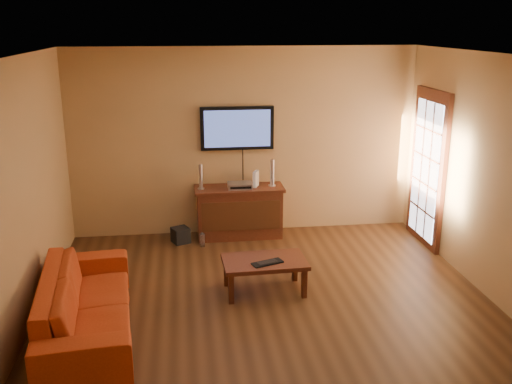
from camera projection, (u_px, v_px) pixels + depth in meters
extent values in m
plane|color=#39210F|center=(270.00, 308.00, 6.25)|extent=(5.00, 5.00, 0.00)
plane|color=tan|center=(244.00, 142.00, 8.24)|extent=(5.00, 0.00, 5.00)
plane|color=tan|center=(18.00, 200.00, 5.55)|extent=(0.00, 5.00, 5.00)
plane|color=tan|center=(499.00, 182.00, 6.17)|extent=(0.00, 5.00, 5.00)
plane|color=white|center=(272.00, 56.00, 5.48)|extent=(5.00, 5.00, 0.00)
cube|color=#431C0F|center=(428.00, 170.00, 7.87)|extent=(0.06, 1.02, 2.22)
cube|color=white|center=(425.00, 170.00, 7.86)|extent=(0.01, 0.79, 1.89)
cube|color=#431C0F|center=(239.00, 213.00, 8.27)|extent=(1.21, 0.45, 0.70)
cube|color=black|center=(241.00, 216.00, 8.04)|extent=(1.11, 0.02, 0.42)
cube|color=#431C0F|center=(239.00, 189.00, 8.17)|extent=(1.28, 0.49, 0.04)
cube|color=black|center=(237.00, 128.00, 8.12)|extent=(1.05, 0.07, 0.62)
cube|color=#3E53A1|center=(237.00, 129.00, 8.08)|extent=(0.94, 0.01, 0.53)
cube|color=#431C0F|center=(264.00, 262.00, 6.54)|extent=(0.97, 0.61, 0.05)
cube|color=#431C0F|center=(231.00, 289.00, 6.32)|extent=(0.06, 0.06, 0.35)
cube|color=#431C0F|center=(304.00, 283.00, 6.45)|extent=(0.06, 0.06, 0.35)
cube|color=#431C0F|center=(226.00, 272.00, 6.74)|extent=(0.06, 0.06, 0.35)
cube|color=#431C0F|center=(295.00, 267.00, 6.88)|extent=(0.06, 0.06, 0.35)
imported|color=#AE3813|center=(85.00, 294.00, 5.67)|extent=(0.85, 2.21, 0.84)
cylinder|color=silver|center=(201.00, 188.00, 8.07)|extent=(0.10, 0.10, 0.01)
cylinder|color=silver|center=(201.00, 176.00, 8.02)|extent=(0.05, 0.05, 0.34)
cylinder|color=silver|center=(272.00, 185.00, 8.23)|extent=(0.11, 0.11, 0.02)
cylinder|color=silver|center=(272.00, 172.00, 8.17)|extent=(0.06, 0.06, 0.37)
cube|color=silver|center=(240.00, 185.00, 8.11)|extent=(0.35, 0.25, 0.08)
cube|color=white|center=(256.00, 179.00, 8.16)|extent=(0.11, 0.17, 0.23)
cube|color=black|center=(181.00, 235.00, 8.09)|extent=(0.29, 0.29, 0.22)
cylinder|color=white|center=(202.00, 240.00, 7.96)|extent=(0.07, 0.07, 0.18)
sphere|color=white|center=(202.00, 234.00, 7.93)|extent=(0.04, 0.04, 0.04)
cube|color=black|center=(267.00, 263.00, 6.44)|extent=(0.38, 0.25, 0.02)
cube|color=black|center=(267.00, 262.00, 6.43)|extent=(0.25, 0.17, 0.01)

